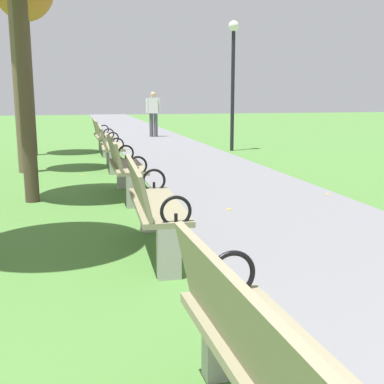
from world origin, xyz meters
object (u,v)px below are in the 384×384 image
object	(u,v)px
pedestrian_walking	(153,112)
lamp_post	(233,66)
park_bench_2	(272,369)
park_bench_5	(110,146)
park_bench_3	(152,204)
park_bench_6	(102,136)
park_bench_4	(124,166)

from	to	relation	value
pedestrian_walking	lamp_post	xyz separation A→B (m)	(1.43, -4.85, 1.38)
park_bench_2	park_bench_5	size ratio (longest dim) A/B	1.00
park_bench_3	park_bench_6	xyz separation A→B (m)	(-0.00, 8.38, 0.00)
park_bench_6	pedestrian_walking	bearing A→B (deg)	66.17
park_bench_5	lamp_post	xyz separation A→B (m)	(3.57, 2.69, 1.82)
park_bench_4	park_bench_5	xyz separation A→B (m)	(0.00, 2.95, 0.00)
park_bench_2	park_bench_4	xyz separation A→B (m)	(-0.00, 5.76, 0.00)
park_bench_6	park_bench_3	bearing A→B (deg)	-90.00
pedestrian_walking	park_bench_4	bearing A→B (deg)	-101.52
park_bench_5	park_bench_6	size ratio (longest dim) A/B	1.00
park_bench_4	park_bench_6	xyz separation A→B (m)	(0.00, 5.65, 0.00)
park_bench_5	pedestrian_walking	xyz separation A→B (m)	(2.14, 7.55, 0.44)
park_bench_3	lamp_post	bearing A→B (deg)	66.95
park_bench_5	lamp_post	size ratio (longest dim) A/B	0.46
park_bench_4	park_bench_2	bearing A→B (deg)	-90.00
park_bench_2	park_bench_3	bearing A→B (deg)	90.00
pedestrian_walking	park_bench_6	bearing A→B (deg)	-113.83
park_bench_4	pedestrian_walking	bearing A→B (deg)	78.48
park_bench_3	pedestrian_walking	distance (m)	13.41
park_bench_5	lamp_post	bearing A→B (deg)	37.07
park_bench_3	lamp_post	world-z (taller)	lamp_post
park_bench_2	lamp_post	xyz separation A→B (m)	(3.57, 11.40, 1.82)
park_bench_6	lamp_post	bearing A→B (deg)	-0.11
park_bench_2	park_bench_6	world-z (taller)	same
park_bench_2	lamp_post	distance (m)	12.09
park_bench_2	park_bench_3	distance (m)	3.03
park_bench_6	park_bench_5	bearing A→B (deg)	-90.00
park_bench_3	park_bench_4	bearing A→B (deg)	90.00
park_bench_5	park_bench_4	bearing A→B (deg)	-90.00
park_bench_4	lamp_post	distance (m)	6.92
pedestrian_walking	park_bench_5	bearing A→B (deg)	-105.83
park_bench_3	lamp_post	distance (m)	9.29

